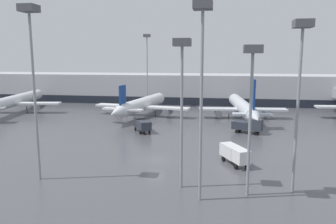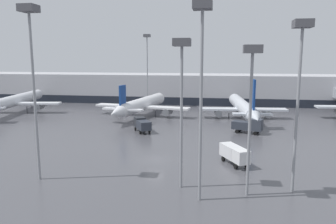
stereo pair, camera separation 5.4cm
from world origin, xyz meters
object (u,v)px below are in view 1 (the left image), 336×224
object	(u,v)px
parked_jet_0	(13,101)
parked_jet_3	(243,107)
apron_light_mast_4	(182,70)
apron_light_mast_7	(31,45)
apron_light_mast_2	(202,47)
apron_light_mast_1	(252,76)
service_truck_0	(248,125)
service_truck_3	(142,124)
service_truck_1	(235,153)
parked_jet_2	(142,105)
apron_light_mast_0	(301,58)
apron_light_mast_3	(147,51)

from	to	relation	value
parked_jet_0	parked_jet_3	xyz separation A→B (m)	(58.61, 1.45, -0.32)
apron_light_mast_4	apron_light_mast_7	xyz separation A→B (m)	(-16.81, -0.22, 2.59)
apron_light_mast_2	apron_light_mast_7	xyz separation A→B (m)	(-19.04, 2.77, 0.37)
parked_jet_0	apron_light_mast_1	bearing A→B (deg)	-136.76
service_truck_0	service_truck_3	bearing A→B (deg)	-154.24
service_truck_1	apron_light_mast_7	xyz separation A→B (m)	(-22.95, -9.26, 14.01)
service_truck_1	apron_light_mast_7	distance (m)	28.44
service_truck_3	apron_light_mast_2	bearing A→B (deg)	172.75
parked_jet_0	service_truck_3	distance (m)	41.84
parked_jet_2	apron_light_mast_2	bearing A→B (deg)	-150.35
parked_jet_2	parked_jet_3	world-z (taller)	parked_jet_3
apron_light_mast_4	service_truck_3	bearing A→B (deg)	112.28
apron_light_mast_0	apron_light_mast_1	size ratio (longest dim) A/B	1.16
service_truck_0	apron_light_mast_2	world-z (taller)	apron_light_mast_2
parked_jet_0	apron_light_mast_4	world-z (taller)	apron_light_mast_4
parked_jet_0	apron_light_mast_3	xyz separation A→B (m)	(32.28, 16.10, 13.10)
apron_light_mast_0	service_truck_1	bearing A→B (deg)	124.75
parked_jet_0	service_truck_3	bearing A→B (deg)	-122.06
service_truck_1	apron_light_mast_0	distance (m)	16.23
parked_jet_2	apron_light_mast_4	xyz separation A→B (m)	(15.05, -43.49, 10.14)
service_truck_1	service_truck_3	xyz separation A→B (m)	(-16.86, 17.12, 0.01)
service_truck_1	apron_light_mast_7	world-z (taller)	apron_light_mast_7
apron_light_mast_1	service_truck_0	bearing A→B (deg)	85.29
parked_jet_3	service_truck_3	bearing A→B (deg)	126.23
service_truck_3	apron_light_mast_0	bearing A→B (deg)	-169.57
service_truck_1	apron_light_mast_0	bearing A→B (deg)	7.48
apron_light_mast_0	apron_light_mast_2	bearing A→B (deg)	-159.24
apron_light_mast_1	apron_light_mast_3	xyz separation A→B (m)	(-23.99, 59.62, 3.72)
service_truck_3	apron_light_mast_4	size ratio (longest dim) A/B	0.33
apron_light_mast_2	parked_jet_3	bearing A→B (deg)	81.33
parked_jet_3	service_truck_0	size ratio (longest dim) A/B	6.01
parked_jet_2	apron_light_mast_3	distance (m)	20.26
apron_light_mast_0	apron_light_mast_2	size ratio (longest dim) A/B	0.93
service_truck_0	service_truck_1	distance (m)	19.45
service_truck_1	apron_light_mast_0	size ratio (longest dim) A/B	0.32
apron_light_mast_3	apron_light_mast_1	bearing A→B (deg)	-68.08
apron_light_mast_7	service_truck_1	bearing A→B (deg)	21.98
service_truck_3	apron_light_mast_2	size ratio (longest dim) A/B	0.28
service_truck_0	apron_light_mast_2	bearing A→B (deg)	-83.07
service_truck_0	service_truck_3	xyz separation A→B (m)	(-20.19, -2.04, -0.03)
parked_jet_3	apron_light_mast_1	xyz separation A→B (m)	(-2.34, -44.98, 9.70)
service_truck_0	apron_light_mast_2	distance (m)	34.79
parked_jet_3	apron_light_mast_3	bearing A→B (deg)	55.63
parked_jet_0	apron_light_mast_3	world-z (taller)	apron_light_mast_3
service_truck_0	service_truck_1	world-z (taller)	service_truck_0
parked_jet_0	apron_light_mast_2	world-z (taller)	apron_light_mast_2
service_truck_0	parked_jet_2	bearing A→B (deg)	168.07
parked_jet_0	parked_jet_3	distance (m)	58.63
parked_jet_3	apron_light_mast_7	world-z (taller)	apron_light_mast_7
apron_light_mast_0	apron_light_mast_7	xyz separation A→B (m)	(-28.74, -0.91, 1.36)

